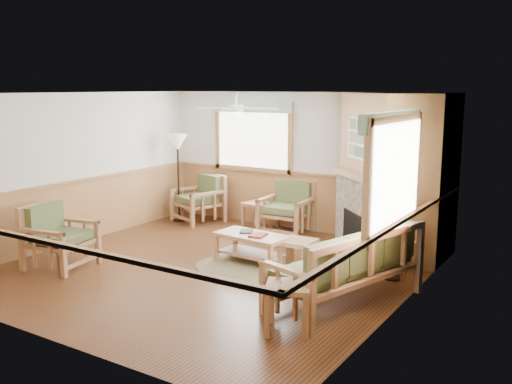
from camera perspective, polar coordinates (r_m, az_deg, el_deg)
The scene contains 24 objects.
floor at distance 9.00m, azimuth -4.58°, elevation -7.69°, with size 6.00×6.00×0.01m, color #4C2A15.
ceiling at distance 8.55m, azimuth -4.85°, elevation 9.80°, with size 6.00×6.00×0.01m, color white.
wall_back at distance 11.19m, azimuth 4.57°, elevation 3.02°, with size 6.00×0.02×2.70m, color silver.
wall_front at distance 6.58m, azimuth -20.63°, elevation -2.90°, with size 6.00×0.02×2.70m, color silver.
wall_left at distance 10.73m, azimuth -17.63°, elevation 2.24°, with size 0.02×6.00×2.70m, color silver.
wall_right at distance 7.30m, azimuth 14.47°, elevation -1.28°, with size 0.02×6.00×2.70m, color silver.
wainscot at distance 8.84m, azimuth -4.63°, elevation -4.27°, with size 6.00×6.00×1.10m, color #A67344, non-canonical shape.
fireplace at distance 9.51m, azimuth 12.86°, elevation 1.47°, with size 2.20×2.20×2.70m, color #A67344, non-canonical shape.
window_back at distance 11.62m, azimuth -0.30°, elevation 9.16°, with size 1.90×0.16×1.50m, color white, non-canonical shape.
window_right at distance 6.98m, azimuth 14.08°, elevation 7.98°, with size 0.16×1.90×1.50m, color white, non-canonical shape.
ceiling_fan at distance 8.62m, azimuth -2.01°, elevation 9.57°, with size 1.24×1.24×0.36m, color white, non-canonical shape.
sofa at distance 7.56m, azimuth 8.93°, elevation -7.30°, with size 0.90×2.20×1.01m, color #A3724C, non-canonical shape.
armchair_back_left at distance 12.00m, azimuth -5.81°, elevation -0.66°, with size 0.87×0.87×0.98m, color #A3724C, non-canonical shape.
armchair_back_right at distance 10.98m, azimuth 3.07°, elevation -1.63°, with size 0.89×0.89×0.99m, color #A3724C, non-canonical shape.
armchair_left at distance 9.44m, azimuth -19.00°, elevation -4.21°, with size 0.88×0.88×0.99m, color #A3724C, non-canonical shape.
coffee_table at distance 9.22m, azimuth -0.42°, elevation -5.65°, with size 1.17×0.59×0.47m, color #A3724C, non-canonical shape.
end_table_chairs at distance 11.36m, azimuth 0.10°, elevation -2.38°, with size 0.48×0.46×0.53m, color #A3724C, non-canonical shape.
end_table_sofa at distance 6.71m, azimuth 3.21°, elevation -11.50°, with size 0.51×0.49×0.57m, color #A3724C, non-canonical shape.
footstool at distance 9.03m, azimuth 4.19°, elevation -6.14°, with size 0.50×0.50×0.44m, color #A3724C, non-canonical shape.
braided_rug at distance 8.87m, azimuth -0.14°, elevation -7.85°, with size 2.03×2.03×0.01m, color brown.
floor_lamp_left at distance 12.05m, azimuth -7.77°, elevation 1.43°, with size 0.42×0.42×1.84m, color black, non-canonical shape.
floor_lamp_right at distance 8.53m, azimuth 13.67°, elevation -2.83°, with size 0.40×0.40×1.75m, color black, non-canonical shape.
book_red at distance 9.03m, azimuth 0.21°, elevation -4.25°, with size 0.22×0.30×0.03m, color maroon.
book_dark at distance 9.29m, azimuth -0.97°, elevation -3.87°, with size 0.20×0.27×0.03m, color black.
Camera 1 is at (5.16, -6.82, 2.80)m, focal length 40.00 mm.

